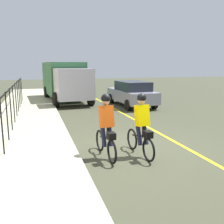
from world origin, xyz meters
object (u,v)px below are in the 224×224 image
cyclist_lead (106,127)px  box_truck_background (65,80)px  cyclist_follow (141,125)px  patrol_sedan (132,93)px

cyclist_lead → box_truck_background: (11.50, -0.23, 0.64)m
cyclist_follow → box_truck_background: box_truck_background is taller
cyclist_follow → box_truck_background: (11.67, 0.76, 0.64)m
cyclist_lead → cyclist_follow: 1.01m
cyclist_follow → box_truck_background: size_ratio=0.27×
cyclist_follow → cyclist_lead: bearing=77.4°
patrol_sedan → box_truck_background: box_truck_background is taller
cyclist_follow → patrol_sedan: 8.86m
cyclist_lead → cyclist_follow: bearing=-102.6°
patrol_sedan → box_truck_background: (3.34, 3.79, 0.73)m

